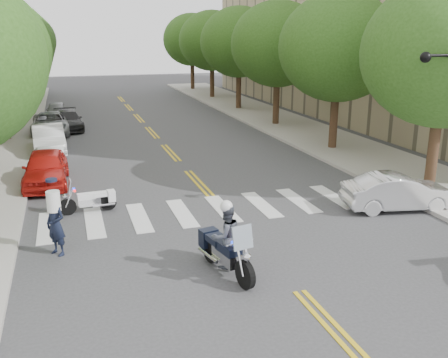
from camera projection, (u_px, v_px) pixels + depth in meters
name	position (u px, v px, depth m)	size (l,w,h in m)	color
ground	(299.00, 292.00, 12.64)	(140.00, 140.00, 0.00)	#38383A
sidewalk_right	(285.00, 124.00, 35.50)	(5.00, 60.00, 0.15)	#9E9991
tree_l_3	(9.00, 44.00, 35.96)	(6.40, 6.40, 8.45)	#382316
tree_l_4	(17.00, 42.00, 43.28)	(6.40, 6.40, 8.45)	#382316
tree_l_5	(24.00, 40.00, 50.60)	(6.40, 6.40, 8.45)	#382316
tree_r_0	(445.00, 53.00, 19.11)	(6.40, 6.40, 8.45)	#382316
tree_r_1	(338.00, 47.00, 26.43)	(6.40, 6.40, 8.45)	#382316
tree_r_2	(278.00, 44.00, 33.75)	(6.40, 6.40, 8.45)	#382316
tree_r_3	(239.00, 42.00, 41.07)	(6.40, 6.40, 8.45)	#382316
tree_r_4	(212.00, 41.00, 48.38)	(6.40, 6.40, 8.45)	#382316
tree_r_5	(192.00, 40.00, 55.70)	(6.40, 6.40, 8.45)	#382316
motorcycle_police	(225.00, 241.00, 13.40)	(0.99, 2.55, 2.10)	black
motorcycle_parked	(93.00, 200.00, 18.16)	(2.04, 0.55, 1.32)	black
officer_standing	(56.00, 224.00, 14.52)	(0.69, 0.45, 1.88)	black
convertible	(398.00, 192.00, 18.36)	(1.41, 4.05, 1.34)	silver
parked_car_a	(46.00, 168.00, 21.30)	(1.77, 4.39, 1.50)	red
parked_car_b	(49.00, 139.00, 27.07)	(1.60, 4.59, 1.51)	white
parked_car_c	(50.00, 123.00, 32.12)	(2.29, 4.96, 1.38)	#9FA2A7
parked_car_d	(68.00, 120.00, 33.57)	(1.78, 4.37, 1.27)	black
parked_car_e	(57.00, 111.00, 37.71)	(1.51, 3.75, 1.28)	#A5A5AA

